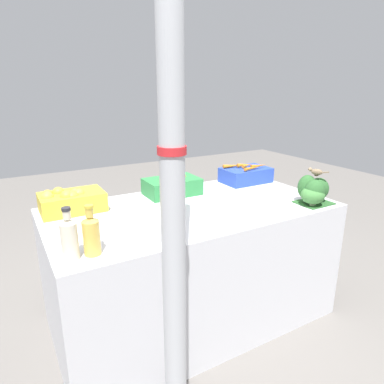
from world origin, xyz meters
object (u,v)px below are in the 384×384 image
object	(u,v)px
support_pole	(172,165)
carrot_crate	(246,175)
apple_crate	(71,201)
juice_bottle_cloudy	(69,238)
juice_bottle_golden	(91,234)
sparrow_bird	(316,172)
broccoli_pile	(314,191)
orange_crate	(172,185)

from	to	relation	value
support_pole	carrot_crate	world-z (taller)	support_pole
apple_crate	carrot_crate	size ratio (longest dim) A/B	1.00
juice_bottle_cloudy	juice_bottle_golden	bearing A→B (deg)	0.00
sparrow_bird	juice_bottle_golden	bearing A→B (deg)	61.19
broccoli_pile	carrot_crate	bearing A→B (deg)	93.73
broccoli_pile	sparrow_bird	distance (m)	0.13
support_pole	juice_bottle_cloudy	bearing A→B (deg)	129.34
support_pole	orange_crate	xyz separation A→B (m)	(0.51, 1.03, -0.40)
broccoli_pile	juice_bottle_cloudy	xyz separation A→B (m)	(-1.53, 0.01, 0.01)
orange_crate	sparrow_bird	world-z (taller)	sparrow_bird
broccoli_pile	sparrow_bird	size ratio (longest dim) A/B	1.97
orange_crate	juice_bottle_cloudy	world-z (taller)	juice_bottle_cloudy
broccoli_pile	sparrow_bird	bearing A→B (deg)	36.72
orange_crate	broccoli_pile	bearing A→B (deg)	-42.62
carrot_crate	juice_bottle_cloudy	world-z (taller)	juice_bottle_cloudy
juice_bottle_golden	support_pole	bearing A→B (deg)	-60.19
carrot_crate	support_pole	bearing A→B (deg)	-138.70
support_pole	broccoli_pile	bearing A→B (deg)	17.23
apple_crate	sparrow_bird	world-z (taller)	sparrow_bird
juice_bottle_cloudy	sparrow_bird	world-z (taller)	juice_bottle_cloudy
juice_bottle_golden	juice_bottle_cloudy	bearing A→B (deg)	-180.00
juice_bottle_cloudy	juice_bottle_golden	distance (m)	0.10
support_pole	broccoli_pile	world-z (taller)	support_pole
orange_crate	support_pole	bearing A→B (deg)	-116.38
apple_crate	juice_bottle_golden	world-z (taller)	juice_bottle_golden
sparrow_bird	broccoli_pile	bearing A→B (deg)	97.97
support_pole	orange_crate	size ratio (longest dim) A/B	6.86
broccoli_pile	juice_bottle_cloudy	bearing A→B (deg)	179.58
support_pole	sparrow_bird	size ratio (longest dim) A/B	20.83
carrot_crate	sparrow_bird	xyz separation A→B (m)	(0.06, -0.64, 0.15)
carrot_crate	juice_bottle_golden	world-z (taller)	juice_bottle_golden
apple_crate	carrot_crate	distance (m)	1.36
sparrow_bird	support_pole	bearing A→B (deg)	78.72
juice_bottle_golden	sparrow_bird	bearing A→B (deg)	-0.06
apple_crate	sparrow_bird	distance (m)	1.56
sparrow_bird	carrot_crate	bearing A→B (deg)	-23.83
orange_crate	carrot_crate	world-z (taller)	orange_crate
carrot_crate	broccoli_pile	size ratio (longest dim) A/B	1.54
carrot_crate	juice_bottle_golden	distance (m)	1.54
carrot_crate	orange_crate	bearing A→B (deg)	-179.68
support_pole	apple_crate	size ratio (longest dim) A/B	6.86
juice_bottle_cloudy	orange_crate	bearing A→B (deg)	37.65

